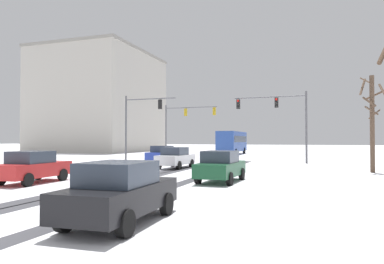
% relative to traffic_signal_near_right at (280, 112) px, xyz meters
% --- Properties ---
extents(wheel_track_left_lane, '(0.74, 31.42, 0.01)m').
position_rel_traffic_signal_near_right_xyz_m(wheel_track_left_lane, '(-3.45, -12.34, -4.66)').
color(wheel_track_left_lane, '#424247').
rests_on(wheel_track_left_lane, ground).
extents(wheel_track_right_lane, '(0.87, 31.42, 0.01)m').
position_rel_traffic_signal_near_right_xyz_m(wheel_track_right_lane, '(-6.96, -12.34, -4.66)').
color(wheel_track_right_lane, '#424247').
rests_on(wheel_track_right_lane, ground).
extents(wheel_track_center, '(0.77, 31.42, 0.01)m').
position_rel_traffic_signal_near_right_xyz_m(wheel_track_center, '(-6.24, -12.34, -4.66)').
color(wheel_track_center, '#424247').
rests_on(wheel_track_center, ground).
extents(sidewalk_kerb_right, '(4.00, 31.42, 0.12)m').
position_rel_traffic_signal_near_right_xyz_m(sidewalk_kerb_right, '(3.66, -13.76, -4.60)').
color(sidewalk_kerb_right, white).
rests_on(sidewalk_kerb_right, ground).
extents(traffic_signal_near_right, '(6.52, 0.49, 6.50)m').
position_rel_traffic_signal_near_right_xyz_m(traffic_signal_near_right, '(0.00, 0.00, 0.00)').
color(traffic_signal_near_right, '#56565B').
rests_on(traffic_signal_near_right, ground).
extents(traffic_signal_far_left, '(6.77, 0.60, 6.50)m').
position_rel_traffic_signal_near_right_xyz_m(traffic_signal_far_left, '(-12.21, 7.83, 0.01)').
color(traffic_signal_far_left, '#56565B').
rests_on(traffic_signal_far_left, ground).
extents(traffic_signal_near_left, '(5.32, 0.38, 6.50)m').
position_rel_traffic_signal_near_right_xyz_m(traffic_signal_near_left, '(-13.15, -2.05, -0.28)').
color(traffic_signal_near_left, '#56565B').
rests_on(traffic_signal_near_left, ground).
extents(car_blue_lead, '(1.97, 4.17, 1.62)m').
position_rel_traffic_signal_near_right_xyz_m(car_blue_lead, '(-10.82, -1.66, -3.85)').
color(car_blue_lead, '#233899').
rests_on(car_blue_lead, ground).
extents(car_white_second, '(1.96, 4.16, 1.62)m').
position_rel_traffic_signal_near_right_xyz_m(car_white_second, '(-7.25, -7.35, -3.85)').
color(car_white_second, silver).
rests_on(car_white_second, ground).
extents(car_dark_green_third, '(1.96, 4.16, 1.62)m').
position_rel_traffic_signal_near_right_xyz_m(car_dark_green_third, '(-1.75, -14.89, -3.85)').
color(car_dark_green_third, '#194C2D').
rests_on(car_dark_green_third, ground).
extents(car_red_fourth, '(1.93, 4.15, 1.62)m').
position_rel_traffic_signal_near_right_xyz_m(car_red_fourth, '(-10.67, -18.45, -3.85)').
color(car_red_fourth, red).
rests_on(car_red_fourth, ground).
extents(car_black_fifth, '(1.93, 4.15, 1.62)m').
position_rel_traffic_signal_near_right_xyz_m(car_black_fifth, '(-2.01, -24.64, -3.85)').
color(car_black_fifth, black).
rests_on(car_black_fifth, ground).
extents(bus_oncoming, '(2.83, 11.05, 3.38)m').
position_rel_traffic_signal_near_right_xyz_m(bus_oncoming, '(-8.58, 19.14, -2.67)').
color(bus_oncoming, '#284793').
rests_on(bus_oncoming, ground).
extents(bare_tree_sidewalk_mid, '(2.01, 1.99, 6.52)m').
position_rel_traffic_signal_near_right_xyz_m(bare_tree_sidewalk_mid, '(6.58, -6.50, -1.03)').
color(bare_tree_sidewalk_mid, brown).
rests_on(bare_tree_sidewalk_mid, ground).
extents(office_building_far_left_block, '(18.43, 21.52, 18.73)m').
position_rel_traffic_signal_near_right_xyz_m(office_building_far_left_block, '(-35.75, 25.80, 4.71)').
color(office_building_far_left_block, '#B2ADA3').
rests_on(office_building_far_left_block, ground).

